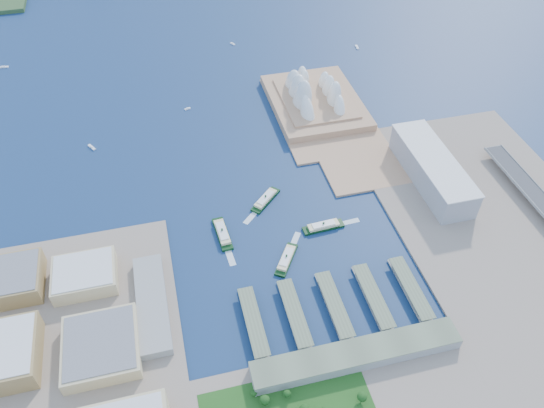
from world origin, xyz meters
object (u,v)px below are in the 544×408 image
object	(u,v)px
ferry_b	(266,198)
opera_house	(316,88)
ferry_d	(323,225)
ferry_a	(222,232)
ferry_c	(286,258)
toaster_building	(432,169)

from	to	relation	value
ferry_b	opera_house	bearing A→B (deg)	102.36
opera_house	ferry_b	xyz separation A→B (m)	(-121.55, -184.12, -27.35)
ferry_b	ferry_d	bearing A→B (deg)	-2.13
ferry_d	opera_house	bearing A→B (deg)	-18.43
ferry_a	ferry_d	size ratio (longest dim) A/B	1.06
ferry_b	ferry_c	bearing A→B (deg)	-44.22
ferry_a	toaster_building	bearing A→B (deg)	1.73
opera_house	ferry_d	xyz separation A→B (m)	(-66.68, -244.88, -27.34)
toaster_building	ferry_b	world-z (taller)	toaster_building
opera_house	ferry_d	size ratio (longest dim) A/B	3.65
ferry_d	toaster_building	bearing A→B (deg)	-77.21
opera_house	toaster_building	size ratio (longest dim) A/B	1.16
opera_house	toaster_building	xyz separation A→B (m)	(90.00, -200.00, -11.50)
ferry_b	ferry_c	size ratio (longest dim) A/B	1.02
ferry_a	ferry_d	distance (m)	117.95
opera_house	ferry_c	distance (m)	308.49
opera_house	ferry_a	size ratio (longest dim) A/B	3.46
toaster_building	opera_house	bearing A→B (deg)	114.23
ferry_b	ferry_d	xyz separation A→B (m)	(54.86, -60.76, 0.01)
opera_house	ferry_d	distance (m)	255.26
ferry_d	ferry_c	bearing A→B (deg)	121.02
ferry_b	ferry_d	distance (m)	81.86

